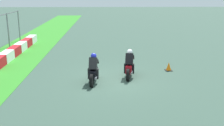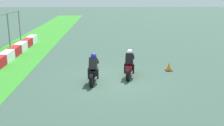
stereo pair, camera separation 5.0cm
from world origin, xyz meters
TOP-DOWN VIEW (x-y plane):
  - ground_plane at (0.00, 0.00)m, footprint 120.00×120.00m
  - rider_lane_a at (0.48, -0.91)m, footprint 2.03×0.61m
  - rider_lane_b at (-0.40, 0.99)m, footprint 2.04×0.56m
  - traffic_cone at (1.60, -3.31)m, footprint 0.40×0.40m

SIDE VIEW (x-z plane):
  - ground_plane at x=0.00m, z-range 0.00..0.00m
  - traffic_cone at x=1.60m, z-range -0.02..0.48m
  - rider_lane_a at x=0.48m, z-range -0.13..1.38m
  - rider_lane_b at x=-0.40m, z-range -0.13..1.38m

